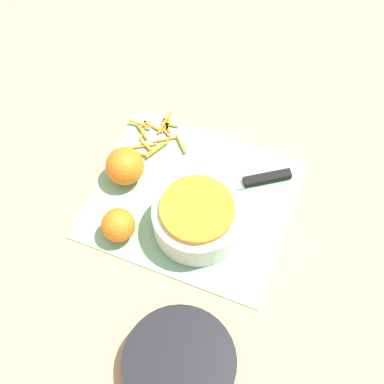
{
  "coord_description": "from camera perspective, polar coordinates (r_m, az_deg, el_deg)",
  "views": [
    {
      "loc": [
        -0.2,
        0.51,
        1.03
      ],
      "look_at": [
        0.0,
        0.0,
        0.04
      ],
      "focal_mm": 50.0,
      "sensor_mm": 36.0,
      "label": 1
    }
  ],
  "objects": [
    {
      "name": "bowl_speckled",
      "position": [
        1.09,
        0.53,
        -2.72
      ],
      "size": [
        0.18,
        0.18,
        0.09
      ],
      "color": "silver",
      "rests_on": "cutting_board"
    },
    {
      "name": "orange_right",
      "position": [
        1.1,
        -7.87,
        -3.52
      ],
      "size": [
        0.07,
        0.07,
        0.07
      ],
      "color": "orange",
      "rests_on": "cutting_board"
    },
    {
      "name": "orange_left",
      "position": [
        1.16,
        -7.2,
        2.71
      ],
      "size": [
        0.08,
        0.08,
        0.08
      ],
      "color": "orange",
      "rests_on": "cutting_board"
    },
    {
      "name": "peel_pile",
      "position": [
        1.25,
        -3.84,
        6.07
      ],
      "size": [
        0.16,
        0.14,
        0.01
      ],
      "color": "orange",
      "rests_on": "cutting_board"
    },
    {
      "name": "bowl_dark",
      "position": [
        1.02,
        -1.34,
        -17.83
      ],
      "size": [
        0.21,
        0.21,
        0.05
      ],
      "color": "black",
      "rests_on": "ground_plane"
    },
    {
      "name": "cutting_board",
      "position": [
        1.16,
        -0.0,
        -0.79
      ],
      "size": [
        0.42,
        0.36,
        0.01
      ],
      "color": "#75AD84",
      "rests_on": "ground_plane"
    },
    {
      "name": "ground_plane",
      "position": [
        1.17,
        -0.0,
        -0.86
      ],
      "size": [
        4.0,
        4.0,
        0.0
      ],
      "primitive_type": "plane",
      "color": "tan"
    },
    {
      "name": "knife",
      "position": [
        1.18,
        6.97,
        1.27
      ],
      "size": [
        0.2,
        0.15,
        0.02
      ],
      "rotation": [
        0.0,
        0.0,
        0.6
      ],
      "color": "black",
      "rests_on": "cutting_board"
    }
  ]
}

